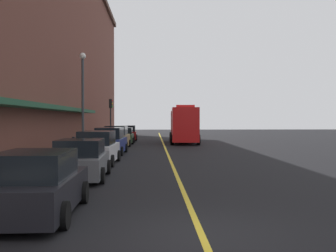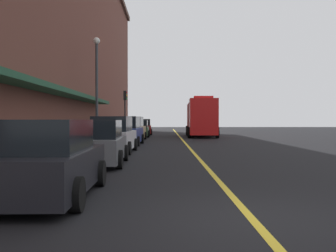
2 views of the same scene
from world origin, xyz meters
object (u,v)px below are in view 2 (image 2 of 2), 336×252
Objects in this scene: parked_car_0 at (44,161)px; parked_car_6 at (143,127)px; traffic_light_near at (125,104)px; parked_car_3 at (126,132)px; parked_car_4 at (132,129)px; street_lamp_left at (97,78)px; parked_car_1 at (96,144)px; parked_car_2 at (113,136)px; parking_meter_0 at (95,130)px; parking_meter_2 at (87,131)px; parked_car_5 at (139,129)px; parking_meter_1 at (28,140)px; fire_truck at (201,118)px.

parked_car_0 is 34.48m from parked_car_6.
parked_car_3 is at bearing -84.00° from traffic_light_near.
traffic_light_near is (-1.29, 12.25, 2.29)m from parked_car_3.
parked_car_4 is 0.69× the size of street_lamp_left.
parked_car_2 reaches higher than parked_car_1.
parked_car_3 is 3.78m from parking_meter_0.
street_lamp_left reaches higher than parked_car_0.
parking_meter_2 is at bearing -90.20° from traffic_light_near.
parked_car_4 is 3.61× the size of parking_meter_2.
parked_car_5 is at bearing 79.80° from street_lamp_left.
parked_car_3 is at bearing -12.44° from street_lamp_left.
parked_car_6 reaches higher than parking_meter_2.
parked_car_3 is 3.58× the size of parking_meter_1.
parked_car_1 is 3.23× the size of parking_meter_2.
parking_meter_0 is at bearing 90.00° from parking_meter_1.
parked_car_5 is (0.06, 28.91, -0.02)m from parked_car_0.
fire_truck is 2.12× the size of traffic_light_near.
traffic_light_near is (0.06, 26.46, 2.10)m from parking_meter_1.
parked_car_1 is 1.00× the size of traffic_light_near.
parking_meter_2 is (-1.38, 11.36, 0.28)m from parked_car_0.
parked_car_4 is at bearing 81.80° from parking_meter_0.
parked_car_2 is (-0.06, 11.22, 0.07)m from parked_car_0.
traffic_light_near reaches higher than parked_car_0.
parking_meter_0 is 0.19× the size of street_lamp_left.
fire_truck reaches higher than parked_car_2.
parked_car_3 is 1.10× the size of parked_car_6.
parked_car_3 is (-0.05, 11.16, 0.10)m from parked_car_1.
parked_car_0 is at bearing -83.58° from street_lamp_left.
parked_car_5 is at bearing -1.58° from parked_car_1.
parking_meter_2 is at bearing 174.97° from parked_car_5.
parking_meter_1 is at bearing 172.74° from parked_car_2.
parked_car_2 reaches higher than parked_car_6.
parked_car_4 is at bearing -79.58° from traffic_light_near.
parked_car_1 is 0.94× the size of parked_car_2.
parked_car_2 is at bearing -0.44° from parked_car_0.
parked_car_0 is 5.98m from parked_car_1.
parking_meter_0 is at bearing -90.22° from traffic_light_near.
parked_car_5 is at bearing -19.29° from traffic_light_near.
parked_car_0 is 3.25m from parking_meter_1.
parked_car_4 reaches higher than parked_car_2.
parking_meter_2 is 0.19× the size of street_lamp_left.
fire_truck is at bearing -16.68° from parked_car_2.
parked_car_0 is at bearing -9.89° from fire_truck.
parked_car_6 is at bearing 1.68° from parked_car_3.
parked_car_1 is 1.02× the size of parked_car_5.
parked_car_1 reaches higher than parking_meter_1.
parking_meter_0 is (-1.40, 7.64, 0.29)m from parked_car_1.
parked_car_2 reaches higher than parking_meter_2.
parked_car_6 is 3.25× the size of parking_meter_0.
parked_car_0 reaches higher than parked_car_1.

